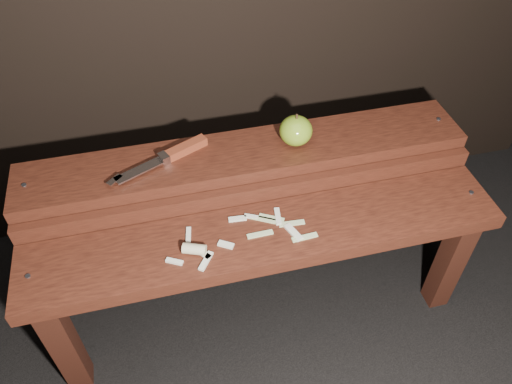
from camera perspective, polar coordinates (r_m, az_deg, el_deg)
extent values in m
plane|color=black|center=(1.60, 0.53, -12.98)|extent=(60.00, 60.00, 0.00)
cube|color=black|center=(1.41, -21.07, -15.88)|extent=(0.06, 0.06, 0.38)
cube|color=black|center=(1.56, 21.29, -7.43)|extent=(0.06, 0.06, 0.38)
cube|color=#3D180E|center=(1.24, 1.21, -5.12)|extent=(1.20, 0.20, 0.04)
cylinder|color=slate|center=(1.26, -24.63, -8.74)|extent=(0.01, 0.01, 0.00)
cylinder|color=slate|center=(1.44, 23.40, -0.06)|extent=(0.01, 0.01, 0.00)
cube|color=black|center=(1.55, -21.19, -5.55)|extent=(0.06, 0.06, 0.46)
cube|color=black|center=(1.69, 16.85, 1.11)|extent=(0.06, 0.06, 0.46)
cube|color=#3D180E|center=(1.29, -0.05, -0.16)|extent=(1.20, 0.02, 0.05)
cube|color=#3D180E|center=(1.34, -1.13, 4.16)|extent=(1.20, 0.18, 0.04)
cylinder|color=slate|center=(1.35, -24.99, 0.72)|extent=(0.01, 0.01, 0.00)
cylinder|color=slate|center=(1.52, 20.14, 7.82)|extent=(0.01, 0.01, 0.00)
ellipsoid|color=olive|center=(1.33, 4.57, 7.01)|extent=(0.09, 0.09, 0.08)
cylinder|color=#382314|center=(1.30, 4.69, 8.60)|extent=(0.01, 0.01, 0.01)
cube|color=maroon|center=(1.32, -7.95, 5.02)|extent=(0.12, 0.07, 0.02)
cube|color=silver|center=(1.30, -10.47, 3.78)|extent=(0.03, 0.04, 0.03)
cube|color=silver|center=(1.28, -13.27, 2.40)|extent=(0.13, 0.08, 0.00)
cube|color=silver|center=(1.27, -15.87, 1.33)|extent=(0.04, 0.04, 0.00)
cube|color=beige|center=(1.19, -6.25, -6.84)|extent=(0.04, 0.05, 0.01)
cube|color=beige|center=(1.25, -2.13, -3.07)|extent=(0.05, 0.02, 0.01)
cube|color=beige|center=(1.26, -0.55, -2.84)|extent=(0.04, 0.03, 0.01)
cube|color=beige|center=(1.22, -7.73, -5.09)|extent=(0.02, 0.06, 0.01)
cube|color=beige|center=(1.20, -3.47, -6.03)|extent=(0.04, 0.03, 0.01)
cube|color=beige|center=(1.26, 2.50, -2.78)|extent=(0.02, 0.06, 0.01)
cube|color=beige|center=(1.18, -9.31, -7.84)|extent=(0.04, 0.03, 0.01)
cube|color=beige|center=(1.17, -5.75, -7.86)|extent=(0.04, 0.05, 0.01)
cube|color=beige|center=(1.23, 4.29, -4.62)|extent=(0.04, 0.06, 0.01)
cylinder|color=#C9BB8C|center=(1.19, -7.06, -6.49)|extent=(0.06, 0.04, 0.03)
cube|color=#BCC988|center=(1.25, 1.78, -2.99)|extent=(0.06, 0.04, 0.00)
cube|color=#BCC988|center=(1.22, 0.46, -4.85)|extent=(0.07, 0.02, 0.00)
cube|color=#BCC988|center=(1.25, 4.10, -3.59)|extent=(0.07, 0.02, 0.00)
cube|color=#BCC988|center=(1.25, 0.89, -3.13)|extent=(0.06, 0.04, 0.00)
cube|color=#BCC988|center=(1.22, 5.58, -5.17)|extent=(0.07, 0.02, 0.00)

